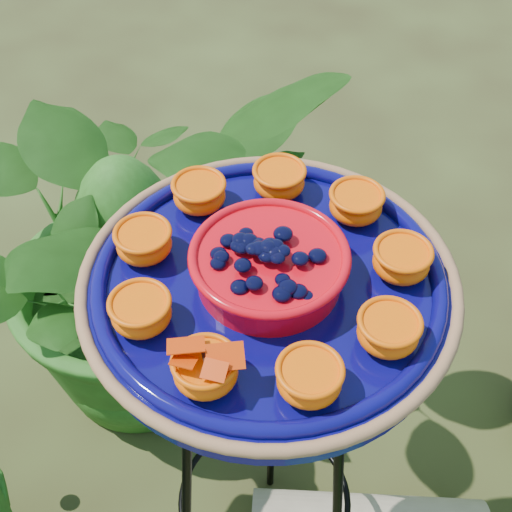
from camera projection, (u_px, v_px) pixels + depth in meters
tripod_stand at (266, 438)px, 1.21m from camera, size 0.41×0.41×0.93m
feeder_dish at (269, 281)px, 0.91m from camera, size 0.57×0.57×0.11m
shrub_back_left at (130, 242)px, 1.65m from camera, size 1.08×1.11×0.95m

